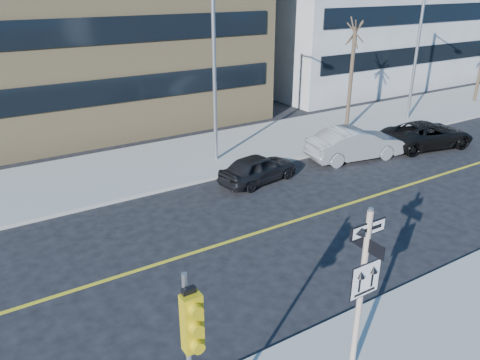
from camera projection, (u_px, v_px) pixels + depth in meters
ground at (285, 312)px, 12.66m from camera, size 120.00×120.00×0.00m
far_sidewalk at (395, 116)px, 30.74m from camera, size 66.00×6.00×0.15m
road_centerline at (441, 175)px, 21.60m from camera, size 40.00×0.14×0.01m
sign_pole at (362, 284)px, 9.74m from camera, size 0.92×0.92×4.06m
traffic_signal at (192, 337)px, 7.45m from camera, size 0.32×0.45×4.00m
parked_car_a at (258, 168)px, 20.62m from camera, size 2.08×3.95×1.28m
parked_car_b at (355, 144)px, 23.23m from camera, size 2.53×5.09×1.60m
parked_car_c at (427, 135)px, 24.96m from camera, size 3.25×5.35×1.39m
streetlight_a at (217, 65)px, 21.14m from camera, size 0.55×2.25×8.00m
streetlight_b at (421, 44)px, 27.93m from camera, size 0.55×2.25×8.00m
street_tree_west at (355, 35)px, 25.62m from camera, size 1.80×1.80×6.35m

